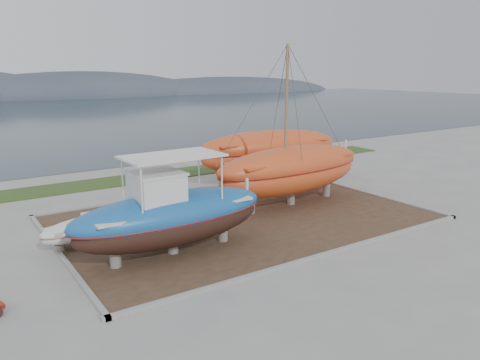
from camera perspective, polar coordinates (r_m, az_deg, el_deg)
ground at (r=21.35m, az=6.29°, el=-7.43°), size 140.00×140.00×0.00m
dirt_patch at (r=24.35m, az=0.24°, el=-4.62°), size 18.00×12.00×0.06m
curb_frame at (r=24.34m, az=0.24°, el=-4.52°), size 18.60×12.60×0.15m
grass_strip at (r=34.16m, az=-10.59°, el=0.44°), size 44.00×3.00×0.08m
sea at (r=86.52m, az=-25.16°, el=7.11°), size 260.00×100.00×0.04m
blue_caique at (r=19.34m, az=-8.35°, el=-3.05°), size 8.69×2.92×4.15m
white_dinghy at (r=21.66m, az=-18.63°, el=-5.98°), size 4.08×2.42×1.15m
orange_sailboat at (r=25.98m, az=6.46°, el=6.42°), size 10.28×3.57×8.78m
orange_bare_hull at (r=31.81m, az=3.60°, el=2.87°), size 10.72×4.27×3.42m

